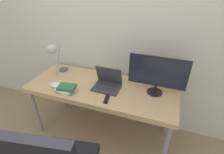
% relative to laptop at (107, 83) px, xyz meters
% --- Properties ---
extents(ground_plane, '(12.00, 12.00, 0.00)m').
position_rel_laptop_xyz_m(ground_plane, '(-0.07, -0.36, -0.81)').
color(ground_plane, '#937A56').
extents(wall_back, '(8.00, 0.05, 2.60)m').
position_rel_laptop_xyz_m(wall_back, '(-0.07, 0.39, 0.49)').
color(wall_back, beige).
rests_on(wall_back, ground_plane).
extents(desk, '(1.76, 0.69, 0.76)m').
position_rel_laptop_xyz_m(desk, '(-0.07, -0.01, -0.11)').
color(desk, tan).
rests_on(desk, ground_plane).
extents(laptop, '(0.31, 0.24, 0.25)m').
position_rel_laptop_xyz_m(laptop, '(0.00, 0.00, 0.00)').
color(laptop, '#38383D').
rests_on(laptop, desk).
extents(monitor, '(0.62, 0.17, 0.44)m').
position_rel_laptop_xyz_m(monitor, '(0.54, 0.08, 0.20)').
color(monitor, black).
rests_on(monitor, desk).
extents(desk_lamp, '(0.13, 0.29, 0.43)m').
position_rel_laptop_xyz_m(desk_lamp, '(-0.71, 0.04, 0.27)').
color(desk_lamp, '#4C4C51').
rests_on(desk_lamp, desk).
extents(book_stack, '(0.24, 0.18, 0.07)m').
position_rel_laptop_xyz_m(book_stack, '(-0.41, -0.23, -0.02)').
color(book_stack, silver).
rests_on(book_stack, desk).
extents(tv_remote, '(0.06, 0.14, 0.02)m').
position_rel_laptop_xyz_m(tv_remote, '(0.08, -0.23, -0.04)').
color(tv_remote, black).
rests_on(tv_remote, desk).
extents(game_controller, '(0.14, 0.11, 0.04)m').
position_rel_laptop_xyz_m(game_controller, '(-0.58, -0.19, -0.03)').
color(game_controller, white).
rests_on(game_controller, desk).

